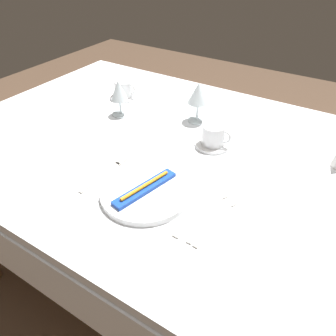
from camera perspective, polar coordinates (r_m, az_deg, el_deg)
name	(u,v)px	position (r m, az deg, el deg)	size (l,w,h in m)	color
ground_plane	(186,285)	(1.64, 3.16, -19.51)	(6.00, 6.00, 0.00)	#4C3828
dining_table	(192,173)	(1.15, 4.22, -0.87)	(1.80, 1.11, 0.74)	white
dinner_plate	(145,192)	(0.93, -3.96, -4.24)	(0.25, 0.25, 0.02)	white
toothbrush_package	(145,188)	(0.92, -4.00, -3.45)	(0.08, 0.21, 0.02)	blue
fork_outer	(106,173)	(1.03, -10.63, -0.78)	(0.02, 0.20, 0.00)	beige
dinner_knife	(198,211)	(0.89, 5.16, -7.36)	(0.02, 0.23, 0.00)	beige
spoon_soup	(213,208)	(0.90, 7.84, -6.91)	(0.03, 0.23, 0.01)	beige
spoon_dessert	(221,215)	(0.89, 9.18, -7.97)	(0.03, 0.21, 0.01)	beige
saucer_left	(212,144)	(1.15, 7.69, 4.05)	(0.12, 0.12, 0.01)	white
coffee_cup_left	(214,135)	(1.13, 7.94, 5.75)	(0.11, 0.08, 0.07)	white
saucer_right	(124,96)	(1.50, -7.54, 12.15)	(0.12, 0.12, 0.01)	white
coffee_cup_right	(124,88)	(1.49, -7.61, 13.51)	(0.11, 0.08, 0.07)	white
wine_glass_centre	(119,92)	(1.32, -8.47, 12.84)	(0.07, 0.07, 0.14)	silver
wine_glass_left	(198,95)	(1.26, 5.26, 12.52)	(0.08, 0.08, 0.16)	silver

